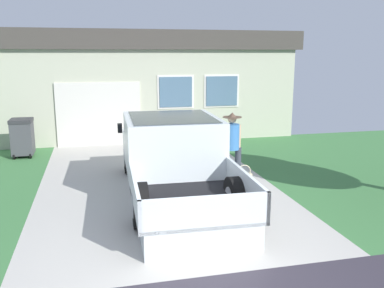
{
  "coord_description": "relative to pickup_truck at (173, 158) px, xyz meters",
  "views": [
    {
      "loc": [
        -1.32,
        -4.98,
        2.95
      ],
      "look_at": [
        0.85,
        4.18,
        0.91
      ],
      "focal_mm": 39.22,
      "sensor_mm": 36.0,
      "label": 1
    }
  ],
  "objects": [
    {
      "name": "pickup_truck",
      "position": [
        0.0,
        0.0,
        0.0
      ],
      "size": [
        2.17,
        5.52,
        1.62
      ],
      "rotation": [
        0.0,
        0.0,
        -0.03
      ],
      "color": "white",
      "rests_on": "ground"
    },
    {
      "name": "person_with_hat",
      "position": [
        1.44,
        0.3,
        0.2
      ],
      "size": [
        0.51,
        0.44,
        1.64
      ],
      "rotation": [
        0.0,
        0.0,
        -2.87
      ],
      "color": "#333842",
      "rests_on": "ground"
    },
    {
      "name": "handbag",
      "position": [
        1.68,
        0.08,
        -0.59
      ],
      "size": [
        0.35,
        0.15,
        0.46
      ],
      "color": "beige",
      "rests_on": "ground"
    },
    {
      "name": "house_with_garage",
      "position": [
        -0.08,
        8.46,
        1.14
      ],
      "size": [
        11.33,
        6.96,
        3.71
      ],
      "color": "#B6B89F",
      "rests_on": "ground"
    },
    {
      "name": "wheeled_trash_bin",
      "position": [
        -3.66,
        4.03,
        -0.13
      ],
      "size": [
        0.6,
        0.72,
        1.11
      ],
      "color": "#424247",
      "rests_on": "ground"
    }
  ]
}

